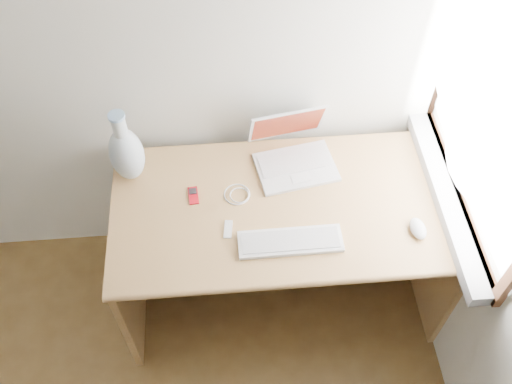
{
  "coord_description": "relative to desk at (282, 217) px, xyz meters",
  "views": [
    {
      "loc": [
        0.79,
        -0.03,
        2.67
      ],
      "look_at": [
        0.91,
        1.35,
        0.84
      ],
      "focal_mm": 40.0,
      "sensor_mm": 36.0,
      "label": 1
    }
  ],
  "objects": [
    {
      "name": "ipod",
      "position": [
        -0.38,
        -0.01,
        0.23
      ],
      "size": [
        0.05,
        0.09,
        0.01
      ],
      "rotation": [
        0.0,
        0.0,
        0.09
      ],
      "color": "#AB0B17",
      "rests_on": "desk"
    },
    {
      "name": "desk",
      "position": [
        0.0,
        0.0,
        0.0
      ],
      "size": [
        1.45,
        0.72,
        0.77
      ],
      "color": "tan",
      "rests_on": "floor"
    },
    {
      "name": "back_wall",
      "position": [
        -1.03,
        0.33,
        0.76
      ],
      "size": [
        3.5,
        0.04,
        2.6
      ],
      "primitive_type": "cube",
      "color": "silver",
      "rests_on": "floor"
    },
    {
      "name": "window",
      "position": [
        0.69,
        -0.12,
        0.73
      ],
      "size": [
        0.11,
        0.99,
        1.1
      ],
      "color": "white",
      "rests_on": "right_wall"
    },
    {
      "name": "external_keyboard",
      "position": [
        -0.0,
        -0.27,
        0.23
      ],
      "size": [
        0.41,
        0.13,
        0.02
      ],
      "rotation": [
        0.0,
        0.0,
        0.01
      ],
      "color": "white",
      "rests_on": "desk"
    },
    {
      "name": "cable_coil",
      "position": [
        -0.2,
        -0.02,
        0.22
      ],
      "size": [
        0.13,
        0.13,
        0.01
      ],
      "primitive_type": "torus",
      "rotation": [
        0.0,
        0.0,
        -0.21
      ],
      "color": "white",
      "rests_on": "desk"
    },
    {
      "name": "vase",
      "position": [
        -0.64,
        0.12,
        0.37
      ],
      "size": [
        0.14,
        0.14,
        0.37
      ],
      "color": "silver",
      "rests_on": "desk"
    },
    {
      "name": "mouse",
      "position": [
        0.51,
        -0.26,
        0.24
      ],
      "size": [
        0.07,
        0.11,
        0.04
      ],
      "primitive_type": "ellipsoid",
      "rotation": [
        0.0,
        0.0,
        0.06
      ],
      "color": "silver",
      "rests_on": "desk"
    },
    {
      "name": "remote",
      "position": [
        -0.25,
        -0.19,
        0.22
      ],
      "size": [
        0.04,
        0.09,
        0.01
      ],
      "primitive_type": "cube",
      "rotation": [
        0.0,
        0.0,
        -0.13
      ],
      "color": "white",
      "rests_on": "desk"
    },
    {
      "name": "laptop",
      "position": [
        0.06,
        0.14,
        0.27
      ],
      "size": [
        0.37,
        0.33,
        0.23
      ],
      "rotation": [
        0.0,
        0.0,
        0.17
      ],
      "color": "silver",
      "rests_on": "desk"
    }
  ]
}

